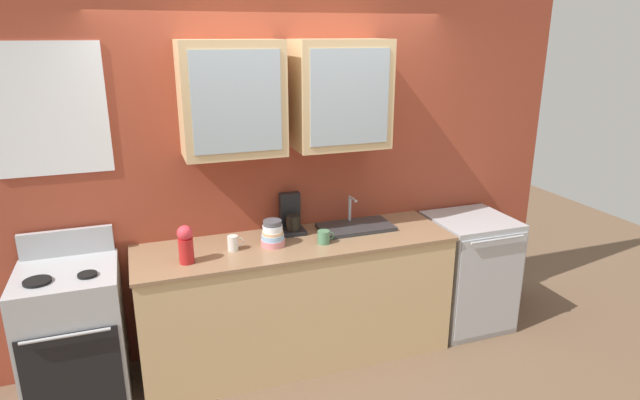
{
  "coord_description": "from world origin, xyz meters",
  "views": [
    {
      "loc": [
        -1.04,
        -3.4,
        2.36
      ],
      "look_at": [
        0.18,
        0.0,
        1.23
      ],
      "focal_mm": 29.95,
      "sensor_mm": 36.0,
      "label": 1
    }
  ],
  "objects_px": {
    "cup_near_sink": "(324,237)",
    "dishwasher": "(468,271)",
    "stove_range": "(75,337)",
    "bowl_stack": "(273,234)",
    "vase": "(186,244)",
    "coffee_maker": "(291,218)",
    "sink_faucet": "(356,226)",
    "cup_near_bowls": "(233,243)"
  },
  "relations": [
    {
      "from": "dishwasher",
      "to": "stove_range",
      "type": "bearing_deg",
      "value": 179.92
    },
    {
      "from": "bowl_stack",
      "to": "dishwasher",
      "type": "distance_m",
      "value": 1.75
    },
    {
      "from": "vase",
      "to": "stove_range",
      "type": "bearing_deg",
      "value": 171.12
    },
    {
      "from": "vase",
      "to": "dishwasher",
      "type": "height_order",
      "value": "vase"
    },
    {
      "from": "vase",
      "to": "cup_near_bowls",
      "type": "relative_size",
      "value": 2.28
    },
    {
      "from": "sink_faucet",
      "to": "stove_range",
      "type": "bearing_deg",
      "value": -177.31
    },
    {
      "from": "cup_near_sink",
      "to": "dishwasher",
      "type": "height_order",
      "value": "cup_near_sink"
    },
    {
      "from": "sink_faucet",
      "to": "dishwasher",
      "type": "height_order",
      "value": "sink_faucet"
    },
    {
      "from": "vase",
      "to": "sink_faucet",
      "type": "bearing_deg",
      "value": 9.32
    },
    {
      "from": "bowl_stack",
      "to": "coffee_maker",
      "type": "distance_m",
      "value": 0.31
    },
    {
      "from": "sink_faucet",
      "to": "bowl_stack",
      "type": "relative_size",
      "value": 2.99
    },
    {
      "from": "coffee_maker",
      "to": "dishwasher",
      "type": "bearing_deg",
      "value": -8.37
    },
    {
      "from": "cup_near_sink",
      "to": "sink_faucet",
      "type": "bearing_deg",
      "value": 30.53
    },
    {
      "from": "stove_range",
      "to": "cup_near_bowls",
      "type": "height_order",
      "value": "stove_range"
    },
    {
      "from": "sink_faucet",
      "to": "vase",
      "type": "distance_m",
      "value": 1.3
    },
    {
      "from": "dishwasher",
      "to": "cup_near_sink",
      "type": "bearing_deg",
      "value": -175.87
    },
    {
      "from": "cup_near_sink",
      "to": "cup_near_bowls",
      "type": "distance_m",
      "value": 0.63
    },
    {
      "from": "cup_near_bowls",
      "to": "cup_near_sink",
      "type": "bearing_deg",
      "value": -8.26
    },
    {
      "from": "vase",
      "to": "coffee_maker",
      "type": "xyz_separation_m",
      "value": [
        0.81,
        0.33,
        -0.02
      ]
    },
    {
      "from": "cup_near_sink",
      "to": "coffee_maker",
      "type": "xyz_separation_m",
      "value": [
        -0.15,
        0.31,
        0.06
      ]
    },
    {
      "from": "cup_near_sink",
      "to": "cup_near_bowls",
      "type": "height_order",
      "value": "cup_near_bowls"
    },
    {
      "from": "dishwasher",
      "to": "bowl_stack",
      "type": "bearing_deg",
      "value": -179.57
    },
    {
      "from": "stove_range",
      "to": "bowl_stack",
      "type": "xyz_separation_m",
      "value": [
        1.34,
        -0.02,
        0.54
      ]
    },
    {
      "from": "dishwasher",
      "to": "coffee_maker",
      "type": "xyz_separation_m",
      "value": [
        -1.46,
        0.21,
        0.58
      ]
    },
    {
      "from": "sink_faucet",
      "to": "bowl_stack",
      "type": "xyz_separation_m",
      "value": [
        -0.68,
        -0.11,
        0.06
      ]
    },
    {
      "from": "stove_range",
      "to": "sink_faucet",
      "type": "distance_m",
      "value": 2.08
    },
    {
      "from": "bowl_stack",
      "to": "dishwasher",
      "type": "xyz_separation_m",
      "value": [
        1.66,
        0.01,
        -0.55
      ]
    },
    {
      "from": "stove_range",
      "to": "dishwasher",
      "type": "xyz_separation_m",
      "value": [
        3.0,
        -0.0,
        -0.01
      ]
    },
    {
      "from": "bowl_stack",
      "to": "vase",
      "type": "height_order",
      "value": "vase"
    },
    {
      "from": "stove_range",
      "to": "vase",
      "type": "xyz_separation_m",
      "value": [
        0.74,
        -0.12,
        0.59
      ]
    },
    {
      "from": "vase",
      "to": "coffee_maker",
      "type": "bearing_deg",
      "value": 21.98
    },
    {
      "from": "cup_near_sink",
      "to": "coffee_maker",
      "type": "relative_size",
      "value": 0.43
    },
    {
      "from": "sink_faucet",
      "to": "dishwasher",
      "type": "relative_size",
      "value": 0.59
    },
    {
      "from": "stove_range",
      "to": "cup_near_sink",
      "type": "bearing_deg",
      "value": -3.34
    },
    {
      "from": "stove_range",
      "to": "cup_near_bowls",
      "type": "xyz_separation_m",
      "value": [
        1.06,
        -0.01,
        0.51
      ]
    },
    {
      "from": "bowl_stack",
      "to": "cup_near_sink",
      "type": "relative_size",
      "value": 1.51
    },
    {
      "from": "bowl_stack",
      "to": "stove_range",
      "type": "bearing_deg",
      "value": 179.29
    },
    {
      "from": "vase",
      "to": "cup_near_sink",
      "type": "relative_size",
      "value": 2.08
    },
    {
      "from": "bowl_stack",
      "to": "cup_near_bowls",
      "type": "bearing_deg",
      "value": 178.14
    },
    {
      "from": "sink_faucet",
      "to": "cup_near_sink",
      "type": "bearing_deg",
      "value": -149.47
    },
    {
      "from": "cup_near_sink",
      "to": "bowl_stack",
      "type": "bearing_deg",
      "value": 166.82
    },
    {
      "from": "cup_near_bowls",
      "to": "dishwasher",
      "type": "distance_m",
      "value": 2.01
    }
  ]
}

